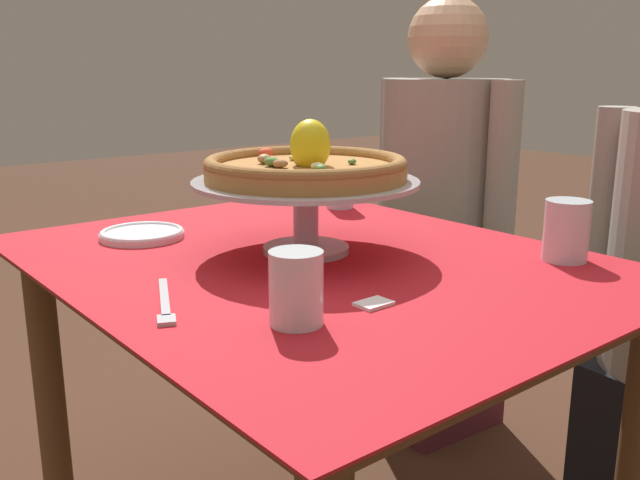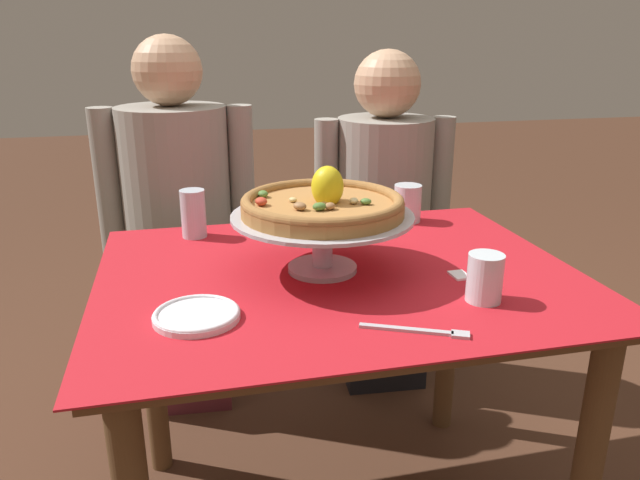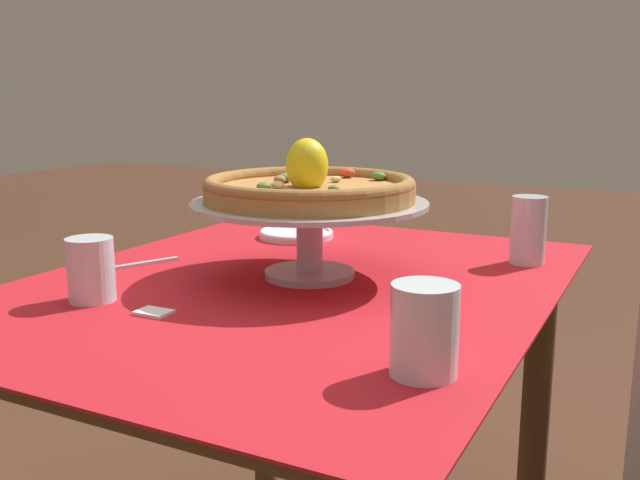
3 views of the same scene
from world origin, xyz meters
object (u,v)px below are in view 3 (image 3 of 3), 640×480
water_glass_back_right (424,336)px  water_glass_back_left (528,234)px  pizza_stand (310,219)px  water_glass_front_right (91,273)px  side_plate (296,234)px  pizza (309,187)px  dinner_fork (122,267)px  sugar_packet (154,312)px

water_glass_back_right → water_glass_back_left: bearing=-179.7°
pizza_stand → water_glass_front_right: size_ratio=4.11×
side_plate → water_glass_front_right: bearing=-4.6°
pizza → water_glass_back_right: 0.46m
water_glass_front_right → dinner_fork: (-0.17, -0.10, -0.04)m
water_glass_front_right → side_plate: (-0.56, 0.04, -0.04)m
pizza → dinner_fork: 0.38m
dinner_fork → water_glass_back_right: bearing=71.1°
pizza_stand → sugar_packet: 0.32m
sugar_packet → water_glass_front_right: bearing=-94.9°
pizza → dinner_fork: size_ratio=1.92×
water_glass_back_right → sugar_packet: 0.42m
side_plate → sugar_packet: bearing=8.2°
pizza → water_glass_back_right: bearing=44.4°
dinner_fork → pizza: bearing=107.1°
water_glass_front_right → sugar_packet: size_ratio=1.95×
pizza → sugar_packet: pizza is taller
pizza_stand → pizza: bearing=-9.6°
water_glass_front_right → side_plate: water_glass_front_right is taller
side_plate → sugar_packet: side_plate is taller
pizza → side_plate: 0.37m
water_glass_front_right → water_glass_back_left: 0.77m
water_glass_back_right → sugar_packet: bearing=-95.0°
pizza_stand → water_glass_back_left: size_ratio=3.20×
pizza_stand → sugar_packet: pizza_stand is taller
water_glass_back_right → dinner_fork: size_ratio=0.57×
pizza_stand → sugar_packet: bearing=-19.6°
sugar_packet → pizza_stand: bearing=160.4°
dinner_fork → water_glass_back_left: bearing=120.2°
sugar_packet → side_plate: bearing=-171.8°
water_glass_back_left → sugar_packet: water_glass_back_left is taller
water_glass_back_left → sugar_packet: 0.70m
water_glass_back_left → sugar_packet: (0.56, -0.41, -0.05)m
water_glass_back_right → dinner_fork: water_glass_back_right is taller
water_glass_front_right → water_glass_back_left: size_ratio=0.78×
water_glass_back_left → water_glass_back_right: water_glass_back_left is taller
pizza_stand → side_plate: bearing=-147.1°
pizza → water_glass_back_left: (-0.27, 0.31, -0.10)m
water_glass_back_right → pizza_stand: bearing=-135.6°
water_glass_front_right → water_glass_back_right: 0.55m
water_glass_back_right → dinner_fork: bearing=-108.9°
pizza → water_glass_back_left: 0.43m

